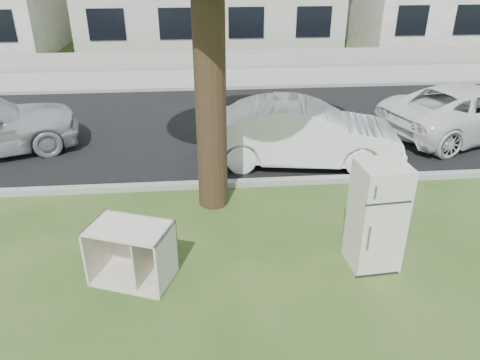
{
  "coord_description": "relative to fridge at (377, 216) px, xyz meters",
  "views": [
    {
      "loc": [
        -0.57,
        -5.96,
        4.39
      ],
      "look_at": [
        -0.0,
        0.6,
        1.07
      ],
      "focal_mm": 35.0,
      "sensor_mm": 36.0,
      "label": 1
    }
  ],
  "objects": [
    {
      "name": "ground",
      "position": [
        -1.94,
        0.29,
        -0.83
      ],
      "size": [
        120.0,
        120.0,
        0.0
      ],
      "primitive_type": "plane",
      "color": "#284B1A"
    },
    {
      "name": "road",
      "position": [
        -1.94,
        6.29,
        -0.83
      ],
      "size": [
        120.0,
        7.0,
        0.01
      ],
      "primitive_type": "cube",
      "color": "black",
      "rests_on": "ground"
    },
    {
      "name": "kerb_near",
      "position": [
        -1.94,
        2.74,
        -0.83
      ],
      "size": [
        120.0,
        0.18,
        0.12
      ],
      "primitive_type": "cube",
      "color": "gray",
      "rests_on": "ground"
    },
    {
      "name": "kerb_far",
      "position": [
        -1.94,
        9.84,
        -0.83
      ],
      "size": [
        120.0,
        0.18,
        0.12
      ],
      "primitive_type": "cube",
      "color": "gray",
      "rests_on": "ground"
    },
    {
      "name": "sidewalk",
      "position": [
        -1.94,
        11.29,
        -0.83
      ],
      "size": [
        120.0,
        2.8,
        0.01
      ],
      "primitive_type": "cube",
      "color": "gray",
      "rests_on": "ground"
    },
    {
      "name": "low_wall",
      "position": [
        -1.94,
        12.89,
        -0.48
      ],
      "size": [
        120.0,
        0.15,
        0.7
      ],
      "primitive_type": "cube",
      "color": "gray",
      "rests_on": "ground"
    },
    {
      "name": "fridge",
      "position": [
        0.0,
        0.0,
        0.0
      ],
      "size": [
        0.73,
        0.69,
        1.67
      ],
      "primitive_type": "cube",
      "rotation": [
        0.0,
        0.0,
        0.08
      ],
      "color": "beige",
      "rests_on": "ground"
    },
    {
      "name": "cabinet",
      "position": [
        -3.58,
        -0.06,
        -0.39
      ],
      "size": [
        1.31,
        1.06,
        0.88
      ],
      "primitive_type": "cube",
      "rotation": [
        0.0,
        0.0,
        -0.36
      ],
      "color": "beige",
      "rests_on": "ground"
    },
    {
      "name": "plank_a",
      "position": [
        -3.54,
        0.85,
        -0.82
      ],
      "size": [
        0.97,
        0.38,
        0.02
      ],
      "primitive_type": "cube",
      "rotation": [
        0.0,
        0.0,
        0.31
      ],
      "color": "#A58A50",
      "rests_on": "ground"
    },
    {
      "name": "plank_b",
      "position": [
        -3.93,
        0.34,
        -0.82
      ],
      "size": [
        0.73,
        0.58,
        0.02
      ],
      "primitive_type": "cube",
      "rotation": [
        0.0,
        0.0,
        -0.65
      ],
      "color": "tan",
      "rests_on": "ground"
    },
    {
      "name": "plank_c",
      "position": [
        -3.54,
        0.74,
        -0.82
      ],
      "size": [
        0.34,
        0.77,
        0.02
      ],
      "primitive_type": "cube",
      "rotation": [
        0.0,
        0.0,
        1.23
      ],
      "color": "#9D7F57",
      "rests_on": "ground"
    },
    {
      "name": "car_center",
      "position": [
        -0.33,
        3.76,
        -0.13
      ],
      "size": [
        4.43,
        2.09,
        1.4
      ],
      "primitive_type": "imported",
      "rotation": [
        0.0,
        0.0,
        1.42
      ],
      "color": "white",
      "rests_on": "ground"
    },
    {
      "name": "car_right",
      "position": [
        4.29,
        5.1,
        -0.18
      ],
      "size": [
        5.12,
        3.5,
        1.3
      ],
      "primitive_type": "imported",
      "rotation": [
        0.0,
        0.0,
        1.89
      ],
      "color": "white",
      "rests_on": "ground"
    }
  ]
}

